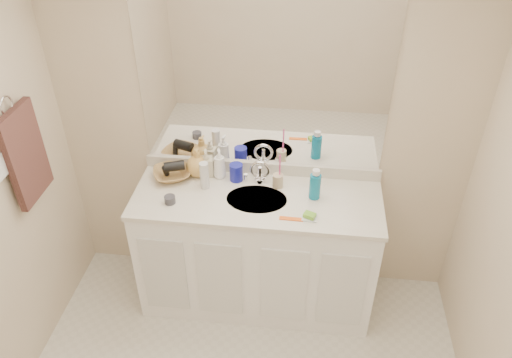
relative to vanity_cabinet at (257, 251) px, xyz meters
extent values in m
cube|color=beige|center=(0.00, 0.28, 0.77)|extent=(2.60, 0.02, 2.40)
cube|color=white|center=(0.00, 0.00, 0.00)|extent=(1.50, 0.55, 0.85)
cube|color=silver|center=(0.00, 0.00, 0.44)|extent=(1.52, 0.57, 0.03)
cube|color=beige|center=(0.00, 0.26, 0.50)|extent=(1.52, 0.03, 0.08)
cylinder|color=beige|center=(0.00, -0.02, 0.44)|extent=(0.37, 0.37, 0.02)
cylinder|color=silver|center=(0.00, 0.16, 0.51)|extent=(0.02, 0.02, 0.11)
cube|color=white|center=(0.00, 0.27, 1.14)|extent=(1.48, 0.01, 1.20)
cylinder|color=#171BA1|center=(-0.15, 0.16, 0.51)|extent=(0.11, 0.11, 0.11)
cylinder|color=beige|center=(0.12, 0.12, 0.50)|extent=(0.09, 0.09, 0.09)
cylinder|color=#F74198|center=(0.13, 0.12, 0.60)|extent=(0.01, 0.04, 0.19)
cylinder|color=#0D75A0|center=(0.35, 0.04, 0.54)|extent=(0.08, 0.08, 0.16)
cube|color=white|center=(0.32, -0.17, 0.46)|extent=(0.09, 0.07, 0.01)
cube|color=#72B92D|center=(0.32, -0.17, 0.48)|extent=(0.08, 0.07, 0.02)
cube|color=orange|center=(0.22, -0.18, 0.46)|extent=(0.14, 0.03, 0.01)
cylinder|color=#3A3A42|center=(-0.51, -0.12, 0.48)|extent=(0.07, 0.07, 0.05)
cylinder|color=silver|center=(-0.33, 0.06, 0.54)|extent=(0.06, 0.06, 0.18)
imported|color=white|center=(-0.26, 0.18, 0.56)|extent=(0.10, 0.10, 0.20)
imported|color=beige|center=(-0.35, 0.20, 0.55)|extent=(0.10, 0.10, 0.18)
imported|color=tan|center=(-0.40, 0.19, 0.55)|extent=(0.18, 0.18, 0.19)
imported|color=olive|center=(-0.56, 0.14, 0.48)|extent=(0.31, 0.31, 0.06)
cylinder|color=black|center=(-0.54, 0.14, 0.54)|extent=(0.14, 0.10, 0.06)
torus|color=silver|center=(-1.27, -0.25, 1.12)|extent=(0.01, 0.11, 0.11)
cube|color=black|center=(-1.25, -0.25, 0.82)|extent=(0.04, 0.32, 0.55)
cube|color=white|center=(-1.27, -0.45, 0.88)|extent=(0.01, 0.08, 0.13)
camera|label=1|loc=(0.28, -2.38, 2.31)|focal=35.00mm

